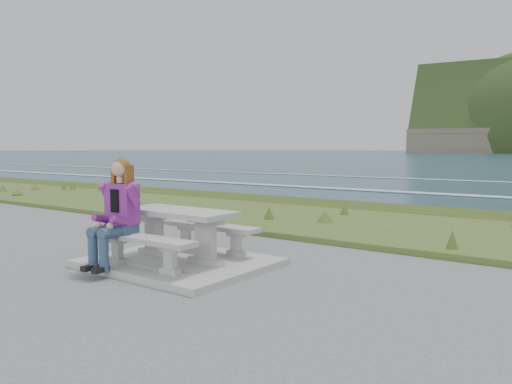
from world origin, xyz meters
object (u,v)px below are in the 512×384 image
bench_landward (142,243)px  bench_seaward (210,230)px  seated_woman (114,227)px  picnic_table (179,221)px

bench_landward → bench_seaward: size_ratio=1.00×
bench_landward → seated_woman: bearing=-161.3°
bench_seaward → picnic_table: bearing=-90.0°
bench_landward → bench_seaward: same height
picnic_table → bench_landward: (0.00, -0.70, -0.23)m
bench_seaward → seated_woman: size_ratio=1.19×
picnic_table → bench_seaward: bearing=90.0°
seated_woman → picnic_table: bearing=58.4°
bench_landward → seated_woman: seated_woman is taller
picnic_table → seated_woman: seated_woman is taller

